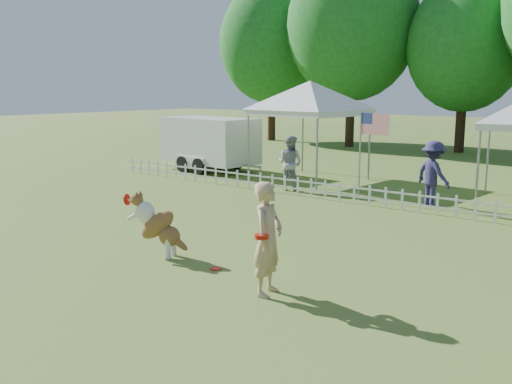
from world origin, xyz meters
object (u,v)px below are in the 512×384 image
dog (158,225)px  cargo_trailer (210,144)px  flag_pole (360,156)px  handler (268,239)px  spectator_b (433,174)px  spectator_a (290,163)px  frisbee_on_turf (216,269)px  canopy_tent_left (309,132)px

dog → cargo_trailer: (-7.46, 9.58, 0.46)m
cargo_trailer → flag_pole: flag_pole is taller
handler → flag_pole: bearing=5.0°
spectator_b → handler: bearing=121.1°
handler → spectator_a: 9.77m
flag_pole → spectator_a: (-2.61, 0.09, -0.44)m
frisbee_on_turf → flag_pole: 7.88m
frisbee_on_turf → spectator_a: spectator_a is taller
handler → dog: (-3.06, 0.37, -0.30)m
spectator_a → spectator_b: (4.72, 0.39, 0.03)m
spectator_a → handler: bearing=120.7°
spectator_b → canopy_tent_left: bearing=8.7°
canopy_tent_left → spectator_a: bearing=-67.3°
frisbee_on_turf → cargo_trailer: (-8.96, 9.51, 1.09)m
dog → cargo_trailer: bearing=109.3°
frisbee_on_turf → flag_pole: flag_pole is taller
handler → spectator_b: 8.62m
handler → frisbee_on_turf: bearing=61.1°
frisbee_on_turf → cargo_trailer: size_ratio=0.05×
dog → spectator_b: bearing=54.6°
frisbee_on_turf → flag_pole: (-1.12, 7.68, 1.34)m
flag_pole → dog: bearing=-86.9°
handler → spectator_a: size_ratio=1.04×
flag_pole → spectator_b: (2.10, 0.49, -0.41)m
frisbee_on_turf → canopy_tent_left: 11.05m
spectator_a → frisbee_on_turf: bearing=113.5°
handler → flag_pole: flag_pole is taller
handler → dog: 3.09m
canopy_tent_left → spectator_a: 2.46m
handler → canopy_tent_left: 12.04m
flag_pole → spectator_a: size_ratio=1.48×
dog → frisbee_on_turf: size_ratio=5.63×
canopy_tent_left → spectator_b: bearing=-13.2°
dog → spectator_b: (2.48, 8.23, 0.30)m
cargo_trailer → spectator_a: (5.22, -1.74, -0.19)m
canopy_tent_left → flag_pole: (3.30, -2.29, -0.42)m
frisbee_on_turf → spectator_a: (-3.74, 7.78, 0.90)m
cargo_trailer → spectator_b: size_ratio=2.66×
handler → flag_pole: size_ratio=0.70×
canopy_tent_left → spectator_b: size_ratio=1.88×
cargo_trailer → canopy_tent_left: bearing=11.3°
dog → canopy_tent_left: size_ratio=0.36×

